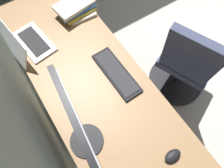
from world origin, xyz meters
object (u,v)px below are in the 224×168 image
object	(u,v)px
drawer_pedestal	(101,115)
office_chair	(185,65)
laptop_left	(26,43)
keyboard_main	(116,73)
mouse_main	(173,156)
book_stack_near	(76,8)
monitor_primary	(81,131)

from	to	relation	value
drawer_pedestal	office_chair	distance (m)	0.84
laptop_left	keyboard_main	world-z (taller)	laptop_left
mouse_main	laptop_left	bearing A→B (deg)	18.42
mouse_main	office_chair	size ratio (longest dim) A/B	0.11
mouse_main	book_stack_near	world-z (taller)	book_stack_near
office_chair	drawer_pedestal	bearing A→B (deg)	86.80
laptop_left	mouse_main	distance (m)	1.23
drawer_pedestal	keyboard_main	size ratio (longest dim) A/B	1.64
laptop_left	book_stack_near	xyz separation A→B (m)	(0.09, -0.46, 0.00)
monitor_primary	mouse_main	distance (m)	0.56
book_stack_near	drawer_pedestal	bearing A→B (deg)	161.34
keyboard_main	mouse_main	bearing A→B (deg)	177.30
laptop_left	keyboard_main	xyz separation A→B (m)	(-0.54, -0.42, -0.03)
laptop_left	mouse_main	size ratio (longest dim) A/B	3.63
keyboard_main	mouse_main	size ratio (longest dim) A/B	4.07
drawer_pedestal	monitor_primary	distance (m)	0.70
drawer_pedestal	book_stack_near	xyz separation A→B (m)	(0.73, -0.25, 0.43)
mouse_main	office_chair	distance (m)	0.87
keyboard_main	drawer_pedestal	bearing A→B (deg)	113.68
office_chair	laptop_left	bearing A→B (deg)	57.03
keyboard_main	laptop_left	bearing A→B (deg)	37.60
office_chair	monitor_primary	bearing A→B (deg)	98.15
keyboard_main	mouse_main	distance (m)	0.63
mouse_main	book_stack_near	size ratio (longest dim) A/B	0.33
keyboard_main	mouse_main	xyz separation A→B (m)	(-0.63, 0.03, 0.01)
keyboard_main	office_chair	size ratio (longest dim) A/B	0.44
drawer_pedestal	laptop_left	distance (m)	0.79
mouse_main	office_chair	world-z (taller)	office_chair
drawer_pedestal	office_chair	xyz separation A→B (m)	(-0.05, -0.83, 0.11)
monitor_primary	drawer_pedestal	bearing A→B (deg)	-45.29
laptop_left	book_stack_near	distance (m)	0.47
monitor_primary	office_chair	size ratio (longest dim) A/B	0.59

